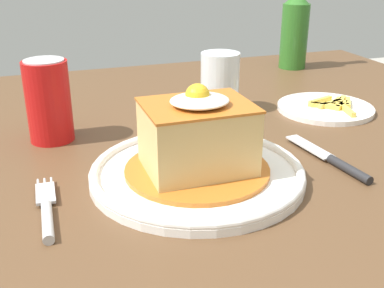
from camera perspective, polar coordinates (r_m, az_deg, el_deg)
dining_table at (r=0.78m, az=-1.19°, el=-5.81°), size 1.26×0.97×0.72m
main_plate at (r=0.61m, az=0.61°, el=-3.38°), size 0.27×0.27×0.02m
sandwich_meal at (r=0.59m, az=0.64°, el=0.57°), size 0.18×0.18×0.12m
fork at (r=0.55m, az=-16.97°, el=-7.74°), size 0.02×0.14×0.01m
knife at (r=0.67m, az=16.93°, el=-2.11°), size 0.03×0.17×0.01m
soda_can at (r=0.74m, az=-16.78°, el=4.94°), size 0.07×0.07×0.12m
beer_bottle_green at (r=1.18m, az=12.21°, el=13.65°), size 0.06×0.06×0.27m
drinking_glass at (r=0.85m, az=3.34°, el=6.87°), size 0.07×0.07×0.10m
side_plate_fries at (r=0.89m, az=15.74°, el=4.21°), size 0.17×0.17×0.02m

